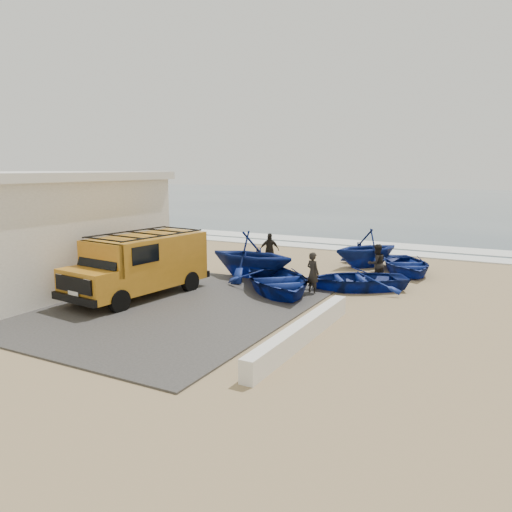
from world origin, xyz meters
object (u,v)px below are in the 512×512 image
at_px(fisherman_back, 269,250).
at_px(boat_near_left, 277,281).
at_px(boat_mid_right, 406,264).
at_px(fisherman_middle, 376,264).
at_px(building, 14,228).
at_px(boat_mid_left, 251,255).
at_px(fisherman_front, 313,273).
at_px(van, 141,263).
at_px(parapet, 302,332).
at_px(boat_near_right, 356,279).
at_px(boat_far_left, 366,248).

bearing_deg(fisherman_back, boat_near_left, -99.51).
bearing_deg(boat_mid_right, fisherman_middle, -132.88).
bearing_deg(fisherman_back, building, -173.30).
bearing_deg(fisherman_middle, boat_mid_left, -29.39).
relative_size(building, boat_mid_right, 2.51).
bearing_deg(boat_mid_left, fisherman_back, 11.24).
bearing_deg(boat_near_left, fisherman_front, -18.36).
bearing_deg(fisherman_front, boat_near_left, 45.58).
height_order(building, boat_near_left, building).
distance_m(building, boat_mid_right, 15.96).
height_order(van, fisherman_front, van).
distance_m(parapet, fisherman_back, 10.07).
xyz_separation_m(building, boat_near_right, (12.00, 5.24, -1.78)).
height_order(boat_near_right, boat_mid_left, boat_mid_left).
bearing_deg(building, parapet, -4.58).
height_order(boat_mid_left, fisherman_front, boat_mid_left).
bearing_deg(van, fisherman_middle, 47.78).
relative_size(building, van, 1.74).
relative_size(boat_near_left, fisherman_middle, 2.84).
xyz_separation_m(van, boat_near_right, (6.31, 4.55, -0.81)).
bearing_deg(fisherman_back, parapet, -98.02).
bearing_deg(boat_mid_left, fisherman_front, -109.67).
xyz_separation_m(boat_near_left, fisherman_back, (-2.42, 4.18, 0.32)).
bearing_deg(fisherman_middle, van, -5.17).
xyz_separation_m(building, van, (5.69, 0.68, -0.96)).
distance_m(parapet, boat_mid_right, 10.05).
height_order(van, fisherman_back, van).
distance_m(boat_near_right, fisherman_front, 1.84).
bearing_deg(building, fisherman_front, 19.62).
distance_m(van, boat_mid_right, 11.16).
relative_size(boat_mid_left, fisherman_middle, 2.36).
distance_m(building, boat_far_left, 14.80).
bearing_deg(fisherman_front, parapet, 132.24).
xyz_separation_m(boat_near_left, boat_near_right, (2.34, 1.85, -0.07)).
height_order(boat_near_left, fisherman_front, fisherman_front).
xyz_separation_m(parapet, boat_mid_right, (0.54, 10.03, 0.11)).
bearing_deg(boat_mid_right, boat_mid_left, -172.07).
height_order(boat_near_right, fisherman_front, fisherman_front).
bearing_deg(boat_far_left, building, -103.54).
xyz_separation_m(building, fisherman_back, (7.24, 7.57, -1.39)).
bearing_deg(fisherman_middle, fisherman_front, 13.91).
bearing_deg(fisherman_back, fisherman_front, -85.40).
distance_m(van, fisherman_back, 7.07).
distance_m(boat_near_left, fisherman_middle, 4.26).
xyz_separation_m(boat_far_left, fisherman_back, (-3.89, -2.10, -0.09)).
height_order(fisherman_front, fisherman_middle, fisherman_middle).
xyz_separation_m(boat_near_right, fisherman_middle, (0.39, 1.40, 0.38)).
bearing_deg(fisherman_middle, boat_near_right, 27.59).
relative_size(building, fisherman_front, 6.22).
relative_size(boat_near_right, boat_far_left, 1.14).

